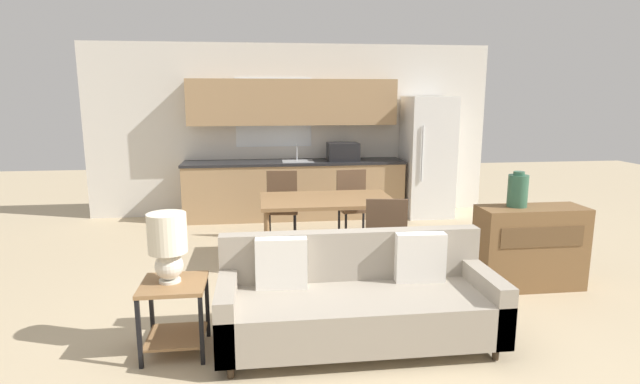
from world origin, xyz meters
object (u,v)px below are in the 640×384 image
(dining_chair_near_right, at_px, (385,237))
(dining_table, at_px, (327,204))
(table_lamp, at_px, (168,243))
(credenza, at_px, (530,247))
(couch, at_px, (357,301))
(vase, at_px, (518,190))
(side_table, at_px, (175,305))
(dining_chair_far_left, at_px, (282,204))
(dining_chair_far_right, at_px, (354,202))
(refrigerator, at_px, (427,157))

(dining_chair_near_right, bearing_deg, dining_table, -52.57)
(table_lamp, distance_m, credenza, 3.49)
(couch, relative_size, vase, 6.06)
(side_table, relative_size, dining_chair_far_left, 0.59)
(couch, xyz_separation_m, dining_chair_far_right, (0.50, 2.72, 0.19))
(couch, height_order, table_lamp, table_lamp)
(side_table, relative_size, dining_chair_near_right, 0.59)
(credenza, bearing_deg, dining_chair_far_left, 142.24)
(refrigerator, height_order, dining_table, refrigerator)
(couch, height_order, credenza, couch)
(couch, relative_size, side_table, 3.86)
(couch, height_order, dining_chair_far_left, dining_chair_far_left)
(side_table, bearing_deg, refrigerator, 50.40)
(dining_table, bearing_deg, dining_chair_far_right, 59.69)
(couch, distance_m, credenza, 2.14)
(dining_table, distance_m, credenza, 2.19)
(dining_chair_far_left, bearing_deg, side_table, -103.60)
(side_table, distance_m, vase, 3.37)
(dining_table, height_order, vase, vase)
(dining_chair_near_right, distance_m, dining_chair_far_right, 1.65)
(dining_table, distance_m, dining_chair_far_left, 0.98)
(table_lamp, height_order, dining_chair_far_left, table_lamp)
(dining_table, height_order, dining_chair_far_left, dining_chair_far_left)
(couch, height_order, side_table, couch)
(dining_table, bearing_deg, vase, -28.54)
(couch, distance_m, table_lamp, 1.50)
(dining_chair_far_right, bearing_deg, side_table, -130.13)
(side_table, xyz_separation_m, table_lamp, (-0.03, 0.02, 0.48))
(side_table, bearing_deg, vase, 16.51)
(vase, relative_size, dining_chair_near_right, 0.37)
(dining_table, xyz_separation_m, credenza, (1.92, -1.01, -0.28))
(dining_chair_far_left, bearing_deg, table_lamp, -104.24)
(dining_table, bearing_deg, table_lamp, -127.37)
(refrigerator, bearing_deg, table_lamp, -129.98)
(dining_table, bearing_deg, couch, -90.79)
(refrigerator, relative_size, table_lamp, 3.62)
(refrigerator, distance_m, vase, 3.07)
(dining_chair_near_right, bearing_deg, table_lamp, 37.04)
(table_lamp, bearing_deg, credenza, 14.54)
(vase, bearing_deg, dining_chair_far_left, 141.22)
(credenza, height_order, dining_chair_far_left, dining_chair_far_left)
(table_lamp, distance_m, dining_chair_far_right, 3.31)
(dining_table, bearing_deg, dining_chair_far_left, 119.36)
(dining_chair_far_left, bearing_deg, vase, -33.49)
(table_lamp, bearing_deg, couch, -1.30)
(vase, height_order, dining_chair_far_right, vase)
(credenza, xyz_separation_m, dining_chair_far_right, (-1.45, 1.82, 0.11))
(refrigerator, height_order, dining_chair_near_right, refrigerator)
(dining_table, xyz_separation_m, couch, (-0.03, -1.91, -0.36))
(table_lamp, xyz_separation_m, vase, (3.21, 0.92, 0.14))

